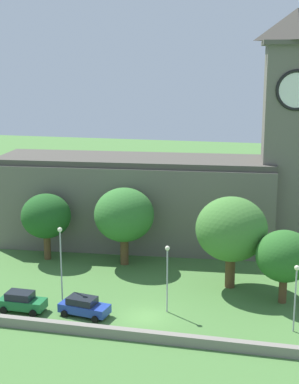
# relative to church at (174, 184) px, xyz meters

# --- Properties ---
(ground_plane) EXTENTS (200.00, 200.00, 0.00)m
(ground_plane) POSITION_rel_church_xyz_m (1.35, -5.98, -7.81)
(ground_plane) COLOR #477538
(church) EXTENTS (39.47, 12.03, 28.23)m
(church) POSITION_rel_church_xyz_m (0.00, 0.00, 0.00)
(church) COLOR #666056
(church) RESTS_ON ground
(quay_barrier) EXTENTS (56.64, 0.70, 0.88)m
(quay_barrier) POSITION_rel_church_xyz_m (1.35, -25.37, -7.38)
(quay_barrier) COLOR gray
(quay_barrier) RESTS_ON ground
(car_green) EXTENTS (4.29, 2.15, 1.86)m
(car_green) POSITION_rel_church_xyz_m (-9.98, -22.31, -6.88)
(car_green) COLOR #1E6B38
(car_green) RESTS_ON ground
(car_blue) EXTENTS (4.77, 2.72, 1.73)m
(car_blue) POSITION_rel_church_xyz_m (-4.13, -21.89, -6.94)
(car_blue) COLOR #233D9E
(car_blue) RESTS_ON ground
(streetlamp_west_mid) EXTENTS (0.44, 0.44, 7.49)m
(streetlamp_west_mid) POSITION_rel_church_xyz_m (-7.04, -19.75, -2.86)
(streetlamp_west_mid) COLOR #9EA0A5
(streetlamp_west_mid) RESTS_ON ground
(streetlamp_central) EXTENTS (0.44, 0.44, 6.35)m
(streetlamp_central) POSITION_rel_church_xyz_m (3.04, -19.43, -3.52)
(streetlamp_central) COLOR #9EA0A5
(streetlamp_central) RESTS_ON ground
(streetlamp_east_mid) EXTENTS (0.44, 0.44, 5.94)m
(streetlamp_east_mid) POSITION_rel_church_xyz_m (14.31, -20.83, -3.75)
(streetlamp_east_mid) COLOR #9EA0A5
(streetlamp_east_mid) RESTS_ON ground
(tree_by_tower) EXTENTS (6.69, 6.69, 8.79)m
(tree_by_tower) POSITION_rel_church_xyz_m (-4.16, -8.01, -2.08)
(tree_by_tower) COLOR brown
(tree_by_tower) RESTS_ON ground
(tree_churchyard) EXTENTS (5.42, 5.42, 7.09)m
(tree_churchyard) POSITION_rel_church_xyz_m (13.34, -14.86, -3.20)
(tree_churchyard) COLOR brown
(tree_churchyard) RESTS_ON ground
(tree_riverside_west) EXTENTS (5.69, 5.69, 7.73)m
(tree_riverside_west) POSITION_rel_church_xyz_m (-13.32, -8.39, -2.69)
(tree_riverside_west) COLOR brown
(tree_riverside_west) RESTS_ON ground
(tree_riverside_east) EXTENTS (7.18, 7.18, 9.37)m
(tree_riverside_east) POSITION_rel_church_xyz_m (8.08, -12.11, -1.72)
(tree_riverside_east) COLOR brown
(tree_riverside_east) RESTS_ON ground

